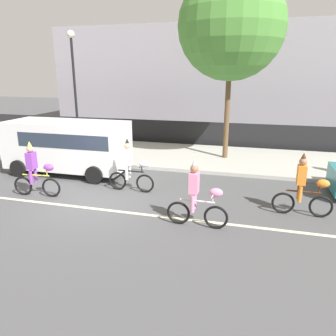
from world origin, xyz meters
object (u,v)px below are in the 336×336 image
(parade_cyclist_zebra, at_px, (131,169))
(street_lamp_post, at_px, (74,75))
(parade_cyclist_orange, at_px, (304,189))
(parade_cyclist_pink, at_px, (198,198))
(parade_cyclist_purple, at_px, (36,173))
(parked_van_white, at_px, (69,143))

(parade_cyclist_zebra, bearing_deg, street_lamp_post, 136.35)
(parade_cyclist_orange, bearing_deg, street_lamp_post, 154.02)
(parade_cyclist_orange, height_order, street_lamp_post, street_lamp_post)
(parade_cyclist_pink, bearing_deg, parade_cyclist_zebra, 142.29)
(street_lamp_post, bearing_deg, parade_cyclist_zebra, -43.65)
(parade_cyclist_purple, relative_size, parade_cyclist_zebra, 1.00)
(parade_cyclist_pink, relative_size, parked_van_white, 0.38)
(parade_cyclist_orange, xyz_separation_m, street_lamp_post, (-10.22, 4.98, 3.15))
(street_lamp_post, bearing_deg, parked_van_white, -66.62)
(parked_van_white, bearing_deg, parade_cyclist_zebra, -22.98)
(parade_cyclist_purple, relative_size, parked_van_white, 0.38)
(parade_cyclist_pink, height_order, parked_van_white, parked_van_white)
(parade_cyclist_purple, bearing_deg, street_lamp_post, 106.09)
(parked_van_white, distance_m, street_lamp_post, 4.22)
(parade_cyclist_purple, xyz_separation_m, parked_van_white, (-0.35, 2.70, 0.44))
(parade_cyclist_zebra, height_order, parade_cyclist_orange, same)
(parade_cyclist_purple, distance_m, parade_cyclist_orange, 8.62)
(parade_cyclist_zebra, distance_m, parade_cyclist_pink, 3.51)
(parade_cyclist_purple, distance_m, parked_van_white, 2.75)
(parked_van_white, bearing_deg, parade_cyclist_purple, -82.58)
(parade_cyclist_purple, height_order, parked_van_white, parked_van_white)
(parade_cyclist_pink, bearing_deg, parade_cyclist_purple, 171.56)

